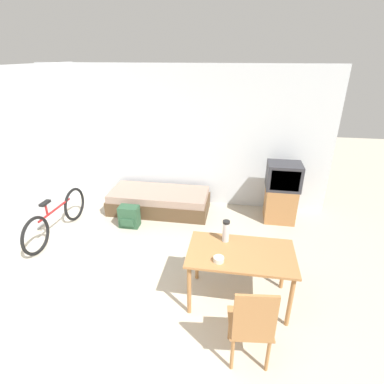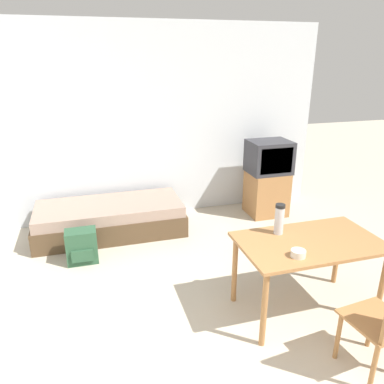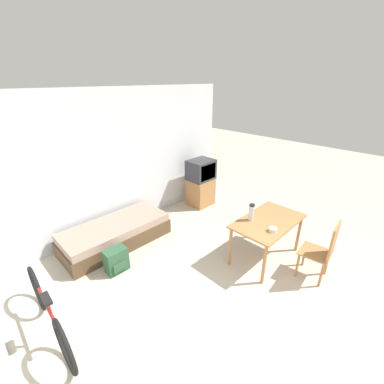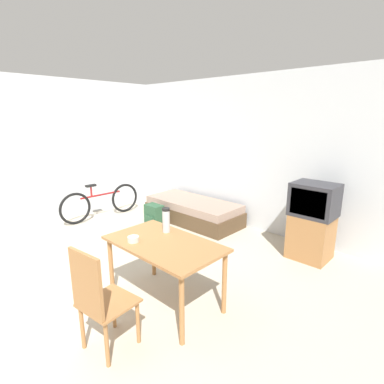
{
  "view_description": "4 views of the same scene",
  "coord_description": "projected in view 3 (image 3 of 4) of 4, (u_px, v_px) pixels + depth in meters",
  "views": [
    {
      "loc": [
        1.13,
        -1.72,
        2.86
      ],
      "look_at": [
        0.46,
        2.31,
        0.96
      ],
      "focal_mm": 28.0,
      "sensor_mm": 36.0,
      "label": 1
    },
    {
      "loc": [
        -0.59,
        -1.3,
        2.27
      ],
      "look_at": [
        0.44,
        2.23,
        0.91
      ],
      "focal_mm": 35.0,
      "sensor_mm": 36.0,
      "label": 2
    },
    {
      "loc": [
        -2.19,
        -0.45,
        2.84
      ],
      "look_at": [
        0.56,
        2.31,
        1.1
      ],
      "focal_mm": 24.0,
      "sensor_mm": 36.0,
      "label": 3
    },
    {
      "loc": [
        3.44,
        -0.69,
        2.02
      ],
      "look_at": [
        0.64,
        2.28,
        0.97
      ],
      "focal_mm": 28.0,
      "sensor_mm": 36.0,
      "label": 4
    }
  ],
  "objects": [
    {
      "name": "wooden_chair",
      "position": [
        324.0,
        249.0,
        3.75
      ],
      "size": [
        0.47,
        0.47,
        0.98
      ],
      "color": "#9E6B3D",
      "rests_on": "ground_plane"
    },
    {
      "name": "dining_table",
      "position": [
        268.0,
        225.0,
        4.18
      ],
      "size": [
        1.26,
        0.74,
        0.73
      ],
      "color": "#9E6B3D",
      "rests_on": "ground_plane"
    },
    {
      "name": "wall_back",
      "position": [
        112.0,
        164.0,
        4.83
      ],
      "size": [
        5.65,
        0.06,
        2.7
      ],
      "color": "silver",
      "rests_on": "ground_plane"
    },
    {
      "name": "tv",
      "position": [
        201.0,
        182.0,
        6.07
      ],
      "size": [
        0.59,
        0.49,
        1.11
      ],
      "color": "#9E6B3D",
      "rests_on": "ground_plane"
    },
    {
      "name": "daybed",
      "position": [
        116.0,
        234.0,
        4.72
      ],
      "size": [
        1.93,
        0.84,
        0.42
      ],
      "color": "#4C3823",
      "rests_on": "ground_plane"
    },
    {
      "name": "bicycle",
      "position": [
        49.0,
        313.0,
        3.0
      ],
      "size": [
        0.12,
        1.69,
        0.72
      ],
      "color": "black",
      "rests_on": "ground_plane"
    },
    {
      "name": "thermos_flask",
      "position": [
        251.0,
        211.0,
        4.09
      ],
      "size": [
        0.09,
        0.09,
        0.29
      ],
      "color": "#B7B7BC",
      "rests_on": "dining_table"
    },
    {
      "name": "ground_plane",
      "position": [
        303.0,
        356.0,
        2.86
      ],
      "size": [
        20.0,
        20.0,
        0.0
      ],
      "primitive_type": "plane",
      "color": "#B2A893"
    },
    {
      "name": "backpack",
      "position": [
        116.0,
        260.0,
        4.05
      ],
      "size": [
        0.35,
        0.25,
        0.4
      ],
      "color": "#284C33",
      "rests_on": "ground_plane"
    },
    {
      "name": "mate_bowl",
      "position": [
        273.0,
        230.0,
        3.84
      ],
      "size": [
        0.12,
        0.12,
        0.06
      ],
      "color": "beige",
      "rests_on": "dining_table"
    }
  ]
}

